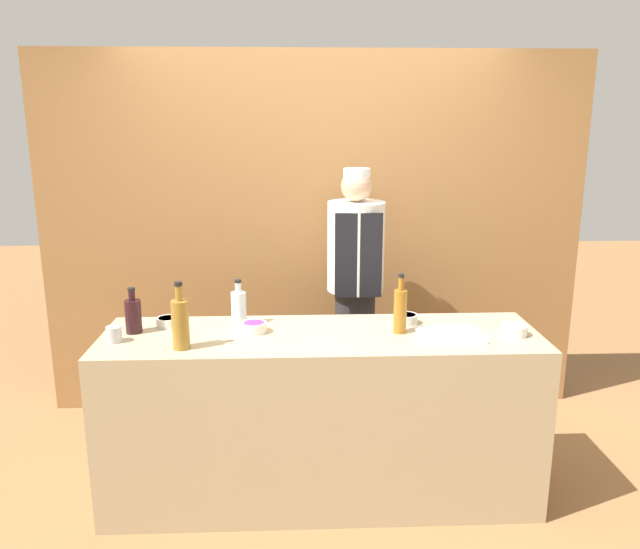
{
  "coord_description": "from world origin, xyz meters",
  "views": [
    {
      "loc": [
        -0.13,
        -3.0,
        1.97
      ],
      "look_at": [
        0.0,
        0.13,
        1.19
      ],
      "focal_mm": 35.0,
      "sensor_mm": 36.0,
      "label": 1
    }
  ],
  "objects_px": {
    "cutting_board": "(450,335)",
    "bottle_amber": "(400,310)",
    "sauce_bowl_purple": "(254,327)",
    "sauce_bowl_red": "(407,318)",
    "bottle_vinegar": "(180,323)",
    "bottle_wine": "(133,315)",
    "sauce_bowl_white": "(514,330)",
    "bottle_clear": "(239,307)",
    "cup_steel": "(114,334)",
    "sauce_bowl_yellow": "(168,321)",
    "chef_center": "(355,293)"
  },
  "relations": [
    {
      "from": "cutting_board",
      "to": "bottle_amber",
      "type": "distance_m",
      "value": 0.28
    },
    {
      "from": "sauce_bowl_purple",
      "to": "sauce_bowl_red",
      "type": "xyz_separation_m",
      "value": [
        0.81,
        0.11,
        -0.0
      ]
    },
    {
      "from": "sauce_bowl_purple",
      "to": "bottle_amber",
      "type": "bearing_deg",
      "value": -2.65
    },
    {
      "from": "bottle_vinegar",
      "to": "bottle_wine",
      "type": "xyz_separation_m",
      "value": [
        -0.28,
        0.24,
        -0.04
      ]
    },
    {
      "from": "sauce_bowl_white",
      "to": "bottle_vinegar",
      "type": "distance_m",
      "value": 1.65
    },
    {
      "from": "sauce_bowl_red",
      "to": "bottle_amber",
      "type": "distance_m",
      "value": 0.18
    },
    {
      "from": "sauce_bowl_red",
      "to": "bottle_clear",
      "type": "distance_m",
      "value": 0.89
    },
    {
      "from": "sauce_bowl_white",
      "to": "bottle_wine",
      "type": "bearing_deg",
      "value": 176.35
    },
    {
      "from": "bottle_vinegar",
      "to": "bottle_wine",
      "type": "height_order",
      "value": "bottle_vinegar"
    },
    {
      "from": "bottle_amber",
      "to": "cup_steel",
      "type": "height_order",
      "value": "bottle_amber"
    },
    {
      "from": "bottle_amber",
      "to": "sauce_bowl_purple",
      "type": "bearing_deg",
      "value": 177.35
    },
    {
      "from": "cutting_board",
      "to": "bottle_amber",
      "type": "height_order",
      "value": "bottle_amber"
    },
    {
      "from": "bottle_vinegar",
      "to": "bottle_clear",
      "type": "bearing_deg",
      "value": 55.05
    },
    {
      "from": "bottle_wine",
      "to": "cutting_board",
      "type": "bearing_deg",
      "value": -4.67
    },
    {
      "from": "bottle_vinegar",
      "to": "bottle_clear",
      "type": "relative_size",
      "value": 1.34
    },
    {
      "from": "sauce_bowl_purple",
      "to": "bottle_wine",
      "type": "height_order",
      "value": "bottle_wine"
    },
    {
      "from": "sauce_bowl_yellow",
      "to": "bottle_wine",
      "type": "bearing_deg",
      "value": -146.08
    },
    {
      "from": "bottle_vinegar",
      "to": "chef_center",
      "type": "distance_m",
      "value": 1.3
    },
    {
      "from": "sauce_bowl_red",
      "to": "cutting_board",
      "type": "bearing_deg",
      "value": -50.03
    },
    {
      "from": "chef_center",
      "to": "sauce_bowl_white",
      "type": "bearing_deg",
      "value": -47.62
    },
    {
      "from": "sauce_bowl_red",
      "to": "bottle_clear",
      "type": "xyz_separation_m",
      "value": [
        -0.89,
        0.02,
        0.07
      ]
    },
    {
      "from": "sauce_bowl_white",
      "to": "cutting_board",
      "type": "height_order",
      "value": "sauce_bowl_white"
    },
    {
      "from": "sauce_bowl_white",
      "to": "bottle_wine",
      "type": "distance_m",
      "value": 1.93
    },
    {
      "from": "sauce_bowl_yellow",
      "to": "sauce_bowl_white",
      "type": "relative_size",
      "value": 0.92
    },
    {
      "from": "sauce_bowl_yellow",
      "to": "sauce_bowl_purple",
      "type": "bearing_deg",
      "value": -15.19
    },
    {
      "from": "sauce_bowl_yellow",
      "to": "bottle_amber",
      "type": "distance_m",
      "value": 1.22
    },
    {
      "from": "sauce_bowl_purple",
      "to": "bottle_vinegar",
      "type": "relative_size",
      "value": 0.4
    },
    {
      "from": "bottle_vinegar",
      "to": "chef_center",
      "type": "height_order",
      "value": "chef_center"
    },
    {
      "from": "sauce_bowl_purple",
      "to": "bottle_vinegar",
      "type": "bearing_deg",
      "value": -146.63
    },
    {
      "from": "sauce_bowl_purple",
      "to": "sauce_bowl_red",
      "type": "distance_m",
      "value": 0.81
    },
    {
      "from": "sauce_bowl_red",
      "to": "bottle_vinegar",
      "type": "xyz_separation_m",
      "value": [
        -1.14,
        -0.33,
        0.1
      ]
    },
    {
      "from": "cutting_board",
      "to": "sauce_bowl_purple",
      "type": "bearing_deg",
      "value": 173.8
    },
    {
      "from": "cutting_board",
      "to": "cup_steel",
      "type": "relative_size",
      "value": 4.04
    },
    {
      "from": "bottle_amber",
      "to": "sauce_bowl_red",
      "type": "bearing_deg",
      "value": 66.92
    },
    {
      "from": "bottle_clear",
      "to": "sauce_bowl_purple",
      "type": "bearing_deg",
      "value": -56.57
    },
    {
      "from": "bottle_amber",
      "to": "bottle_wine",
      "type": "bearing_deg",
      "value": 177.56
    },
    {
      "from": "bottle_clear",
      "to": "chef_center",
      "type": "height_order",
      "value": "chef_center"
    },
    {
      "from": "sauce_bowl_purple",
      "to": "bottle_clear",
      "type": "xyz_separation_m",
      "value": [
        -0.09,
        0.13,
        0.07
      ]
    },
    {
      "from": "sauce_bowl_yellow",
      "to": "bottle_vinegar",
      "type": "bearing_deg",
      "value": -69.14
    },
    {
      "from": "cutting_board",
      "to": "cup_steel",
      "type": "bearing_deg",
      "value": -179.75
    },
    {
      "from": "sauce_bowl_white",
      "to": "chef_center",
      "type": "height_order",
      "value": "chef_center"
    },
    {
      "from": "sauce_bowl_white",
      "to": "sauce_bowl_purple",
      "type": "bearing_deg",
      "value": 175.67
    },
    {
      "from": "cup_steel",
      "to": "sauce_bowl_purple",
      "type": "bearing_deg",
      "value": 9.62
    },
    {
      "from": "sauce_bowl_yellow",
      "to": "bottle_wine",
      "type": "relative_size",
      "value": 0.51
    },
    {
      "from": "sauce_bowl_purple",
      "to": "bottle_wine",
      "type": "relative_size",
      "value": 0.55
    },
    {
      "from": "bottle_vinegar",
      "to": "bottle_wine",
      "type": "distance_m",
      "value": 0.37
    },
    {
      "from": "sauce_bowl_yellow",
      "to": "chef_center",
      "type": "relative_size",
      "value": 0.07
    },
    {
      "from": "sauce_bowl_purple",
      "to": "cup_steel",
      "type": "height_order",
      "value": "cup_steel"
    },
    {
      "from": "sauce_bowl_red",
      "to": "bottle_vinegar",
      "type": "relative_size",
      "value": 0.36
    },
    {
      "from": "bottle_amber",
      "to": "bottle_clear",
      "type": "distance_m",
      "value": 0.85
    }
  ]
}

